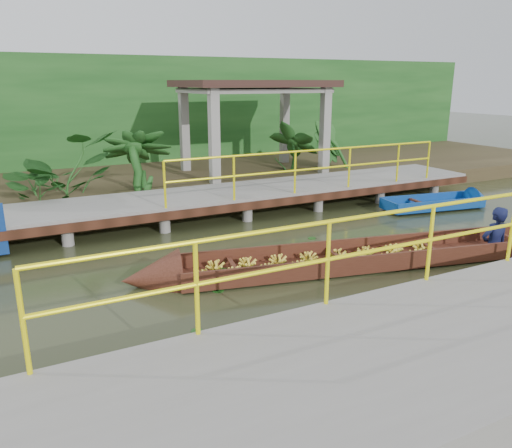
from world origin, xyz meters
name	(u,v)px	position (x,y,z in m)	size (l,w,h in m)	color
ground	(264,263)	(0.00, 0.00, 0.00)	(80.00, 80.00, 0.00)	#293018
land_strip	(149,180)	(0.00, 7.50, 0.23)	(30.00, 8.00, 0.45)	#362C1B
far_dock	(197,199)	(0.02, 3.43, 0.48)	(16.00, 2.06, 1.66)	gray
near_dock	(511,338)	(1.00, -4.20, 0.30)	(18.00, 2.40, 1.73)	gray
pavilion	(254,93)	(3.00, 6.30, 2.82)	(4.40, 3.00, 3.00)	gray
foliage_backdrop	(126,117)	(0.00, 10.00, 2.00)	(30.00, 0.80, 4.00)	#164516
vendor_boat	(398,250)	(2.24, -1.01, 0.22)	(9.23, 2.80, 2.00)	#39190F
moored_blue_boat	(456,202)	(6.43, 1.39, 0.13)	(3.14, 1.27, 0.73)	navy
tropical_plants	(129,163)	(-1.08, 5.30, 1.16)	(14.14, 1.14, 1.43)	#164516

